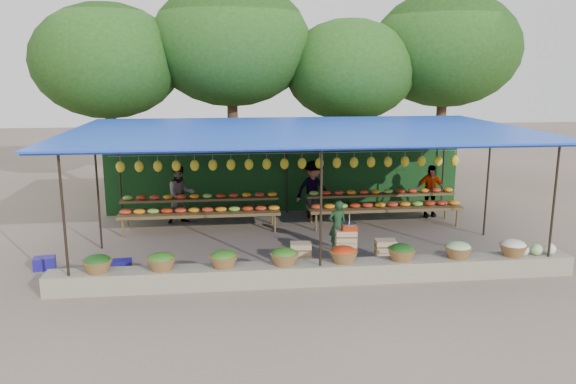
{
  "coord_description": "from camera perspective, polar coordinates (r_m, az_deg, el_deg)",
  "views": [
    {
      "loc": [
        -1.85,
        -13.28,
        4.19
      ],
      "look_at": [
        -0.28,
        0.2,
        1.23
      ],
      "focal_mm": 35.0,
      "sensor_mm": 36.0,
      "label": 1
    }
  ],
  "objects": [
    {
      "name": "fruit_table_right",
      "position": [
        15.68,
        9.68,
        -1.08
      ],
      "size": [
        4.21,
        0.95,
        0.93
      ],
      "color": "#4F3B1F",
      "rests_on": "ground"
    },
    {
      "name": "stone_curb",
      "position": [
        11.41,
        3.15,
        -8.18
      ],
      "size": [
        10.6,
        0.55,
        0.4
      ],
      "primitive_type": "cube",
      "color": "gray",
      "rests_on": "ground"
    },
    {
      "name": "vendor_seated",
      "position": [
        13.27,
        5.04,
        -3.41
      ],
      "size": [
        0.47,
        0.34,
        1.21
      ],
      "primitive_type": "imported",
      "rotation": [
        0.0,
        0.0,
        3.26
      ],
      "color": "#1A3A1E",
      "rests_on": "ground"
    },
    {
      "name": "blue_crate_back",
      "position": [
        13.21,
        -23.5,
        -6.64
      ],
      "size": [
        0.49,
        0.39,
        0.26
      ],
      "primitive_type": "cube",
      "rotation": [
        0.0,
        0.0,
        0.18
      ],
      "color": "navy",
      "rests_on": "ground"
    },
    {
      "name": "stall_canopy",
      "position": [
        13.56,
        1.25,
        5.88
      ],
      "size": [
        10.8,
        6.6,
        2.82
      ],
      "color": "black",
      "rests_on": "ground"
    },
    {
      "name": "customer_left",
      "position": [
        15.81,
        -10.84,
        -0.25
      ],
      "size": [
        0.94,
        0.83,
        1.62
      ],
      "primitive_type": "imported",
      "rotation": [
        0.0,
        0.0,
        0.31
      ],
      "color": "slate",
      "rests_on": "ground"
    },
    {
      "name": "crate_counter",
      "position": [
        12.45,
        5.76,
        -5.9
      ],
      "size": [
        2.38,
        0.38,
        0.77
      ],
      "color": "tan",
      "rests_on": "ground"
    },
    {
      "name": "weighing_scale",
      "position": [
        12.31,
        6.23,
        -3.48
      ],
      "size": [
        0.34,
        0.34,
        0.36
      ],
      "color": "#B22F0E",
      "rests_on": "crate_counter"
    },
    {
      "name": "customer_right",
      "position": [
        16.78,
        14.21,
        0.13
      ],
      "size": [
        0.9,
        0.39,
        1.52
      ],
      "primitive_type": "imported",
      "rotation": [
        0.0,
        0.0,
        -0.03
      ],
      "color": "slate",
      "rests_on": "ground"
    },
    {
      "name": "customer_mid",
      "position": [
        16.14,
        2.57,
        0.27
      ],
      "size": [
        1.21,
        0.91,
        1.66
      ],
      "primitive_type": "imported",
      "rotation": [
        0.0,
        0.0,
        0.31
      ],
      "color": "slate",
      "rests_on": "ground"
    },
    {
      "name": "blue_crate_front",
      "position": [
        12.41,
        -16.66,
        -7.28
      ],
      "size": [
        0.48,
        0.36,
        0.28
      ],
      "primitive_type": "cube",
      "rotation": [
        0.0,
        0.0,
        0.07
      ],
      "color": "navy",
      "rests_on": "ground"
    },
    {
      "name": "ground",
      "position": [
        14.05,
        1.24,
        -5.05
      ],
      "size": [
        60.0,
        60.0,
        0.0
      ],
      "primitive_type": "plane",
      "color": "#69594D",
      "rests_on": "ground"
    },
    {
      "name": "netting_backdrop",
      "position": [
        16.79,
        -0.21,
        2.23
      ],
      "size": [
        10.6,
        0.06,
        2.5
      ],
      "primitive_type": "cube",
      "color": "#18431B",
      "rests_on": "ground"
    },
    {
      "name": "fruit_table_left",
      "position": [
        15.08,
        -8.89,
        -1.59
      ],
      "size": [
        4.21,
        0.95,
        0.93
      ],
      "color": "#4F3B1F",
      "rests_on": "ground"
    },
    {
      "name": "produce_baskets",
      "position": [
        11.27,
        2.67,
        -6.47
      ],
      "size": [
        8.98,
        0.58,
        0.34
      ],
      "color": "brown",
      "rests_on": "stone_curb"
    },
    {
      "name": "tree_row",
      "position": [
        19.52,
        0.29,
        13.82
      ],
      "size": [
        16.51,
        5.5,
        7.12
      ],
      "color": "#3C2115",
      "rests_on": "ground"
    }
  ]
}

